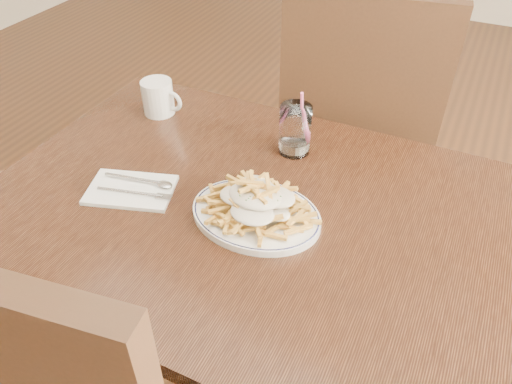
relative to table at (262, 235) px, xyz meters
The scene contains 8 objects.
table is the anchor object (origin of this frame).
chair_far 0.71m from the table, 87.94° to the left, with size 0.54×0.54×1.03m.
fries_plate 0.09m from the table, 89.33° to the right, with size 0.30×0.27×0.02m.
loaded_fries 0.13m from the table, 89.33° to the right, with size 0.23×0.19×0.06m.
napkin 0.31m from the table, 165.62° to the right, with size 0.19×0.12×0.01m, color white.
cutlery 0.31m from the table, 166.69° to the right, with size 0.19×0.10×0.01m.
water_glass 0.26m from the table, 95.29° to the left, with size 0.08×0.08×0.17m.
coffee_mug 0.50m from the table, 150.24° to the left, with size 0.12×0.08×0.09m.
Camera 1 is at (0.33, -0.72, 1.45)m, focal length 35.00 mm.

